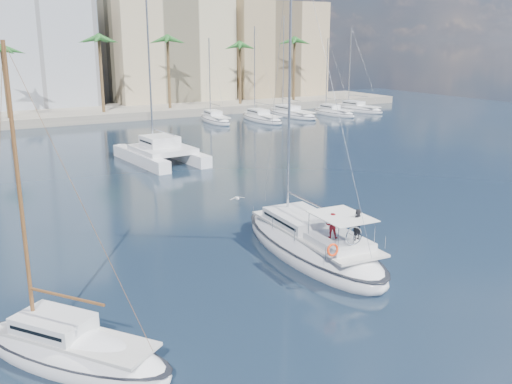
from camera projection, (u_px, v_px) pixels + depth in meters
ground at (259, 248)px, 32.22m from camera, size 160.00×160.00×0.00m
quay at (50, 116)px, 83.20m from camera, size 120.00×14.00×1.20m
building_beige at (167, 48)px, 98.87m from camera, size 20.00×14.00×20.00m
building_tan_right at (271, 53)px, 107.05m from camera, size 18.00×12.00×18.00m
palm_centre at (49, 48)px, 77.34m from camera, size 3.60×3.60×12.30m
palm_right at (264, 47)px, 93.66m from camera, size 3.60×3.60×12.30m
main_sloop at (311, 245)px, 31.21m from camera, size 4.75×12.83×18.71m
small_sloop at (72, 351)px, 20.78m from camera, size 7.09×8.38×12.11m
catamaran at (161, 150)px, 54.77m from camera, size 6.21×11.12×15.80m
seagull at (237, 198)px, 39.28m from camera, size 1.14×0.49×0.21m
moored_yacht_a at (215, 122)px, 81.22m from camera, size 3.37×9.52×11.90m
moored_yacht_b at (262, 121)px, 82.66m from camera, size 3.32×10.83×13.72m
moored_yacht_c at (292, 116)px, 87.46m from camera, size 3.98×12.33×15.54m
moored_yacht_d at (334, 115)px, 88.90m from camera, size 3.52×9.55×11.90m
moored_yacht_e at (358, 111)px, 93.69m from camera, size 4.61×11.11×13.72m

